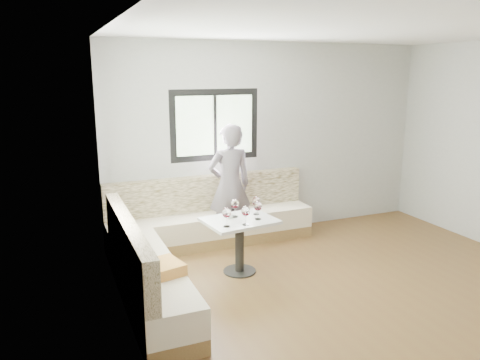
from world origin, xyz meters
name	(u,v)px	position (x,y,z in m)	size (l,w,h in m)	color
room	(371,170)	(-0.08, 0.08, 1.41)	(5.01, 5.01, 2.81)	brown
banquette	(187,241)	(-1.59, 1.63, 0.33)	(2.90, 2.80, 0.95)	olive
table	(240,233)	(-1.06, 1.21, 0.50)	(0.89, 0.73, 0.67)	black
person	(230,186)	(-0.82, 2.13, 0.85)	(0.62, 0.41, 1.71)	#61575F
olive_ramekin	(229,216)	(-1.15, 1.32, 0.69)	(0.11, 0.11, 0.04)	white
wine_glass_a	(227,213)	(-1.30, 1.02, 0.83)	(0.10, 0.10, 0.23)	white
wine_glass_b	(246,212)	(-1.07, 1.00, 0.83)	(0.10, 0.10, 0.23)	white
wine_glass_c	(258,207)	(-0.86, 1.13, 0.83)	(0.10, 0.10, 0.23)	white
wine_glass_d	(235,204)	(-1.07, 1.32, 0.83)	(0.10, 0.10, 0.23)	white
wine_glass_e	(256,202)	(-0.79, 1.32, 0.83)	(0.10, 0.10, 0.23)	white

